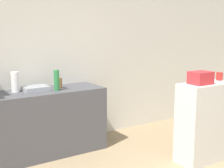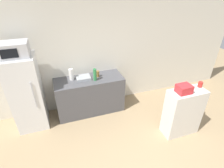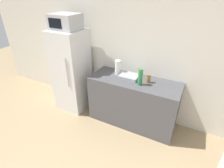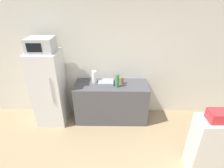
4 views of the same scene
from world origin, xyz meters
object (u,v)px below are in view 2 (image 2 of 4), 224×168
refrigerator (27,94)px  jar (200,84)px  bottle_tall (95,75)px  paper_towel_roll (71,74)px  microwave (14,50)px  basket (184,89)px  bottle_short (98,74)px

refrigerator → jar: (3.33, -1.22, 0.27)m
bottle_tall → paper_towel_roll: 0.54m
microwave → jar: size_ratio=4.59×
bottle_tall → basket: bearing=-41.9°
microwave → bottle_short: bearing=4.2°
refrigerator → microwave: bearing=-107.5°
refrigerator → jar: bearing=-20.1°
bottle_tall → paper_towel_roll: bearing=158.6°
jar → bottle_short: bearing=142.8°
bottle_short → microwave: bearing=-175.8°
microwave → jar: (3.33, -1.22, -0.69)m
bottle_tall → bottle_short: bottle_tall is taller
paper_towel_roll → refrigerator: bearing=-169.9°
bottle_short → jar: jar is taller
refrigerator → basket: bearing=-24.1°
bottle_tall → jar: bottle_tall is taller
refrigerator → microwave: (-0.00, -0.00, 0.97)m
refrigerator → paper_towel_roll: bearing=10.1°
refrigerator → bottle_tall: 1.49m
jar → paper_towel_roll: paper_towel_roll is taller
basket → jar: (0.45, 0.07, -0.03)m
basket → jar: basket is taller
basket → paper_towel_roll: basket is taller
microwave → paper_towel_roll: size_ratio=1.87×
bottle_tall → paper_towel_roll: (-0.50, 0.20, -0.01)m
bottle_tall → paper_towel_roll: bottle_tall is taller
paper_towel_roll → bottle_tall: bearing=-21.4°
bottle_short → paper_towel_roll: bearing=174.5°
microwave → refrigerator: bearing=72.5°
refrigerator → jar: refrigerator is taller
bottle_tall → jar: size_ratio=2.57×
bottle_short → basket: bearing=-47.0°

